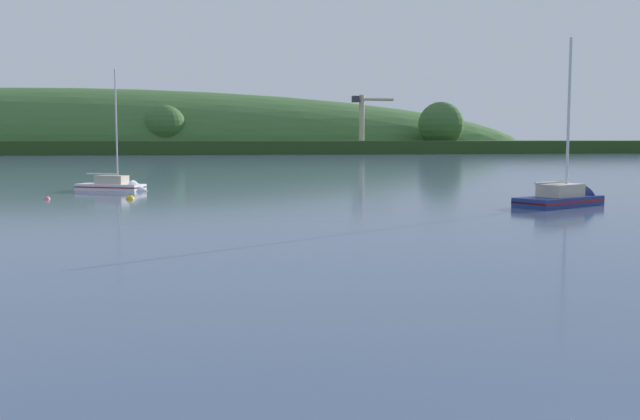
{
  "coord_description": "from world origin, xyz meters",
  "views": [
    {
      "loc": [
        -6.8,
        -7.56,
        4.87
      ],
      "look_at": [
        -0.42,
        29.16,
        1.25
      ],
      "focal_mm": 41.47,
      "sensor_mm": 36.0,
      "label": 1
    }
  ],
  "objects_px": {
    "dockside_crane": "(363,125)",
    "sailboat_midwater_white": "(567,202)",
    "mooring_buoy_midchannel": "(47,199)",
    "mooring_buoy_foreground": "(130,199)",
    "sailboat_near_mooring": "(118,189)"
  },
  "relations": [
    {
      "from": "mooring_buoy_midchannel",
      "to": "dockside_crane",
      "type": "bearing_deg",
      "value": 69.23
    },
    {
      "from": "dockside_crane",
      "to": "mooring_buoy_foreground",
      "type": "relative_size",
      "value": 25.43
    },
    {
      "from": "sailboat_near_mooring",
      "to": "mooring_buoy_midchannel",
      "type": "bearing_deg",
      "value": -89.1
    },
    {
      "from": "sailboat_near_mooring",
      "to": "dockside_crane",
      "type": "bearing_deg",
      "value": 97.06
    },
    {
      "from": "dockside_crane",
      "to": "mooring_buoy_midchannel",
      "type": "distance_m",
      "value": 190.54
    },
    {
      "from": "sailboat_near_mooring",
      "to": "mooring_buoy_midchannel",
      "type": "xyz_separation_m",
      "value": [
        -4.62,
        -9.23,
        -0.18
      ]
    },
    {
      "from": "dockside_crane",
      "to": "sailboat_midwater_white",
      "type": "relative_size",
      "value": 1.43
    },
    {
      "from": "sailboat_midwater_white",
      "to": "mooring_buoy_foreground",
      "type": "distance_m",
      "value": 33.76
    },
    {
      "from": "sailboat_midwater_white",
      "to": "mooring_buoy_midchannel",
      "type": "relative_size",
      "value": 22.16
    },
    {
      "from": "dockside_crane",
      "to": "sailboat_midwater_white",
      "type": "distance_m",
      "value": 192.54
    },
    {
      "from": "sailboat_near_mooring",
      "to": "mooring_buoy_foreground",
      "type": "xyz_separation_m",
      "value": [
        1.95,
        -10.19,
        -0.18
      ]
    },
    {
      "from": "mooring_buoy_foreground",
      "to": "sailboat_near_mooring",
      "type": "bearing_deg",
      "value": 100.84
    },
    {
      "from": "dockside_crane",
      "to": "mooring_buoy_midchannel",
      "type": "height_order",
      "value": "dockside_crane"
    },
    {
      "from": "dockside_crane",
      "to": "mooring_buoy_foreground",
      "type": "distance_m",
      "value": 189.22
    },
    {
      "from": "sailboat_midwater_white",
      "to": "mooring_buoy_midchannel",
      "type": "xyz_separation_m",
      "value": [
        -38.41,
        12.17,
        -0.28
      ]
    }
  ]
}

